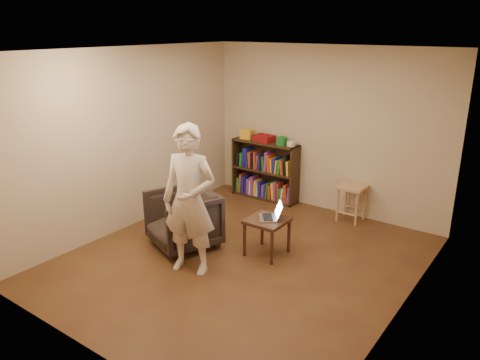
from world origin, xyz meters
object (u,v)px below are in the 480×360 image
Objects in this scene: bookshelf at (265,173)px; side_table at (267,225)px; laptop at (272,214)px; person at (189,201)px; stool at (352,192)px; armchair at (183,219)px.

side_table is at bearing -56.37° from bookshelf.
person is (-0.56, -0.96, 0.36)m from laptop.
person is (-0.96, -2.59, 0.46)m from stool.
stool is 1.14× the size of side_table.
bookshelf is 1.61m from stool.
laptop is at bearing -103.63° from stool.
stool reaches higher than side_table.
side_table is 0.16m from laptop.
side_table is (-0.43, -1.70, -0.04)m from stool.
armchair reaches higher than laptop.
bookshelf reaches higher than side_table.
armchair is (-1.49, -2.15, -0.07)m from stool.
person is at bearing -17.76° from armchair.
person is at bearing -67.99° from laptop.
bookshelf is at bearing 177.72° from stool.
bookshelf reaches higher than laptop.
armchair is 0.87m from person.
stool is 2.62m from armchair.
person is (0.53, -0.44, 0.53)m from armchair.
armchair is 1.14m from side_table.
side_table is at bearing 43.43° from person.
side_table is at bearing -104.31° from stool.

